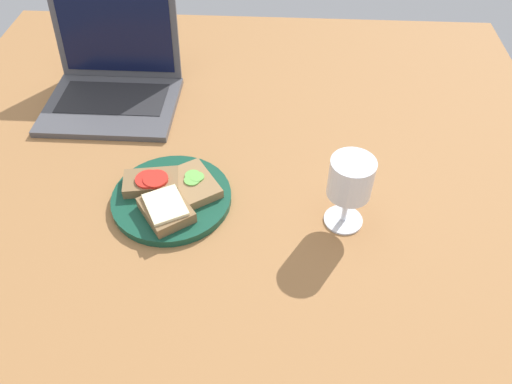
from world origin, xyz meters
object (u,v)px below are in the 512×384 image
plate (172,198)px  wine_glass (350,181)px  laptop (113,80)px  sandwich_with_cucumber (194,183)px  sandwich_with_cheese (166,209)px  sandwich_with_tomato (152,182)px

plate → wine_glass: size_ratio=1.56×
plate → laptop: 38.83cm
sandwich_with_cucumber → laptop: size_ratio=0.43×
sandwich_with_cheese → laptop: (-19.33, 38.26, 1.81)cm
sandwich_with_tomato → wine_glass: wine_glass is taller
sandwich_with_cheese → wine_glass: 33.34cm
sandwich_with_cucumber → laptop: bearing=127.1°
sandwich_with_tomato → sandwich_with_cucumber: bearing=1.4°
sandwich_with_cucumber → plate: bearing=-149.1°
laptop → sandwich_with_tomato: bearing=-64.0°
plate → sandwich_with_tomato: sandwich_with_tomato is taller
sandwich_with_tomato → sandwich_with_cucumber: sandwich_with_tomato is taller
plate → wine_glass: 34.03cm
sandwich_with_cheese → wine_glass: (32.46, 1.65, 7.46)cm
sandwich_with_tomato → laptop: 34.76cm
sandwich_with_cucumber → wine_glass: size_ratio=0.88×
sandwich_with_cucumber → laptop: 38.90cm
sandwich_with_tomato → sandwich_with_cheese: (4.14, -7.06, 0.12)cm
plate → sandwich_with_tomato: size_ratio=2.01×
sandwich_with_cheese → plate: bearing=90.6°
wine_glass → laptop: size_ratio=0.49×
plate → sandwich_with_tomato: bearing=151.0°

